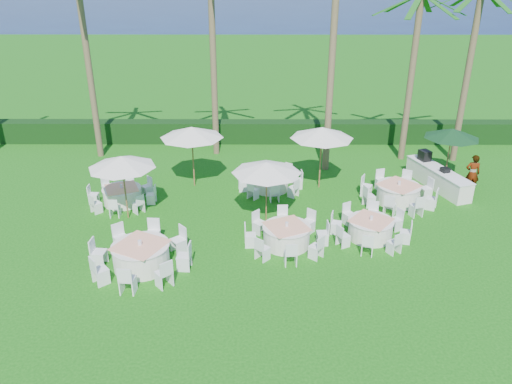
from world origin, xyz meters
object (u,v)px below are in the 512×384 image
banquet_table_a (141,255)px  umbrella_d (322,133)px  banquet_table_f (398,193)px  umbrella_c (192,132)px  staff_person (472,173)px  umbrella_a (122,162)px  banquet_table_c (370,228)px  buffet_table (437,177)px  umbrella_b (267,167)px  banquet_table_d (122,195)px  banquet_table_b (286,235)px  banquet_table_e (270,181)px  umbrella_green (452,133)px

banquet_table_a → umbrella_d: (6.72, 6.63, 2.16)m
banquet_table_f → umbrella_c: 9.35m
staff_person → umbrella_a: bearing=17.1°
banquet_table_c → banquet_table_f: size_ratio=0.92×
umbrella_a → buffet_table: size_ratio=0.67×
buffet_table → umbrella_b: bearing=-157.4°
staff_person → banquet_table_d: bearing=11.8°
umbrella_d → umbrella_a: bearing=-159.2°
banquet_table_b → umbrella_a: size_ratio=1.15×
umbrella_c → umbrella_d: (5.74, -0.17, 0.04)m
banquet_table_a → banquet_table_b: 5.17m
banquet_table_e → umbrella_a: bearing=-154.1°
banquet_table_d → banquet_table_e: 6.52m
umbrella_b → umbrella_green: bearing=25.6°
banquet_table_c → buffet_table: bearing=49.5°
umbrella_b → umbrella_green: (8.52, 4.08, 0.06)m
umbrella_d → buffet_table: umbrella_d is taller
umbrella_d → umbrella_green: 6.12m
umbrella_a → umbrella_c: umbrella_c is taller
umbrella_b → staff_person: bearing=16.8°
banquet_table_b → umbrella_d: bearing=71.2°
banquet_table_c → umbrella_b: size_ratio=1.08×
banquet_table_c → umbrella_d: (-1.39, 4.62, 2.22)m
banquet_table_d → umbrella_c: umbrella_c is taller
banquet_table_f → umbrella_d: (-3.20, 1.54, 2.19)m
umbrella_green → umbrella_b: bearing=-154.4°
banquet_table_f → umbrella_green: bearing=40.1°
umbrella_green → banquet_table_a: bearing=-149.6°
banquet_table_f → umbrella_green: umbrella_green is taller
umbrella_a → umbrella_c: size_ratio=0.94×
banquet_table_d → umbrella_green: umbrella_green is taller
banquet_table_b → umbrella_a: (-6.28, 2.11, 2.01)m
banquet_table_d → umbrella_green: 14.98m
umbrella_b → umbrella_c: 4.72m
staff_person → banquet_table_e: bearing=5.8°
banquet_table_a → buffet_table: bearing=28.9°
umbrella_c → buffet_table: (11.13, -0.11, -2.09)m
banquet_table_d → umbrella_a: 2.50m
banquet_table_c → banquet_table_f: banquet_table_f is taller
banquet_table_b → staff_person: staff_person is taller
banquet_table_c → umbrella_b: bearing=160.0°
banquet_table_a → umbrella_b: 5.75m
umbrella_green → buffet_table: (-0.66, -0.80, -1.83)m
banquet_table_c → umbrella_c: (-7.13, 4.79, 2.18)m
banquet_table_f → umbrella_a: (-11.24, -1.52, 1.99)m
banquet_table_a → umbrella_c: bearing=81.8°
banquet_table_d → umbrella_c: bearing=33.7°
banquet_table_c → buffet_table: size_ratio=0.74×
banquet_table_d → umbrella_c: (2.84, 1.90, 2.19)m
umbrella_a → umbrella_b: 5.58m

